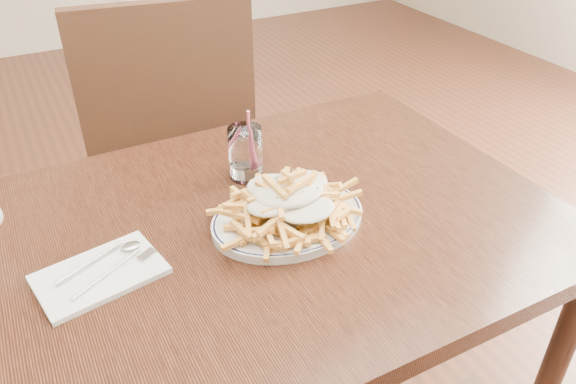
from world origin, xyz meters
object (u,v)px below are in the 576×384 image
chair_far (170,139)px  loaded_fries (288,197)px  table (246,258)px  fries_plate (288,218)px  water_glass (246,156)px

chair_far → loaded_fries: 0.78m
table → fries_plate: fries_plate is taller
fries_plate → water_glass: water_glass is taller
water_glass → chair_far: bearing=91.3°
table → chair_far: (0.06, 0.72, -0.09)m
chair_far → water_glass: bearing=-88.7°
chair_far → loaded_fries: size_ratio=4.02×
chair_far → water_glass: chair_far is taller
table → fries_plate: bearing=-22.1°
loaded_fries → water_glass: water_glass is taller
table → water_glass: (0.08, 0.16, 0.13)m
table → loaded_fries: 0.16m
loaded_fries → table: bearing=157.9°
loaded_fries → water_glass: bearing=90.0°
fries_plate → water_glass: (0.00, 0.19, 0.04)m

